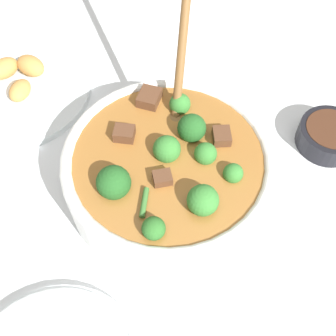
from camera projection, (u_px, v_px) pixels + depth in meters
ground_plane at (168, 188)px, 0.62m from camera, size 4.00×4.00×0.00m
stew_bowl at (168, 169)px, 0.57m from camera, size 0.34×0.28×0.27m
condiment_bowl at (329, 135)px, 0.64m from camera, size 0.10×0.10×0.04m
food_plate at (16, 88)px, 0.71m from camera, size 0.25×0.25×0.04m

